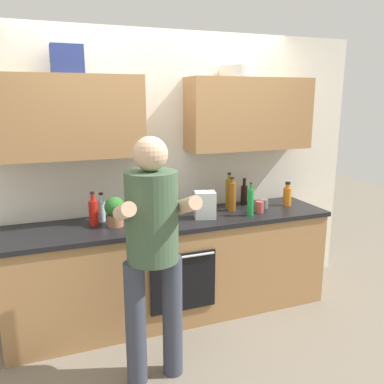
{
  "coord_description": "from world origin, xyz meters",
  "views": [
    {
      "loc": [
        -1.04,
        -3.15,
        1.93
      ],
      "look_at": [
        0.14,
        -0.1,
        1.15
      ],
      "focal_mm": 37.48,
      "sensor_mm": 36.0,
      "label": 1
    }
  ],
  "objects_px": {
    "bottle_wine": "(173,206)",
    "bottle_oil": "(229,193)",
    "bottle_juice": "(287,195)",
    "cup_tea": "(153,215)",
    "bottle_syrup": "(232,196)",
    "person_standing": "(153,243)",
    "bottle_soda": "(250,202)",
    "bottle_hotsauce": "(93,212)",
    "bottle_water": "(102,210)",
    "cup_ceramic": "(259,207)",
    "potted_herb": "(115,211)",
    "cup_stoneware": "(263,204)",
    "bottle_soy": "(244,194)",
    "grocery_bag_produce": "(205,205)"
  },
  "relations": [
    {
      "from": "bottle_soda",
      "to": "bottle_water",
      "type": "bearing_deg",
      "value": 166.11
    },
    {
      "from": "bottle_wine",
      "to": "bottle_soda",
      "type": "relative_size",
      "value": 1.04
    },
    {
      "from": "bottle_water",
      "to": "cup_ceramic",
      "type": "bearing_deg",
      "value": -10.48
    },
    {
      "from": "bottle_wine",
      "to": "cup_tea",
      "type": "xyz_separation_m",
      "value": [
        -0.15,
        0.09,
        -0.09
      ]
    },
    {
      "from": "bottle_hotsauce",
      "to": "cup_tea",
      "type": "bearing_deg",
      "value": -8.72
    },
    {
      "from": "bottle_wine",
      "to": "bottle_oil",
      "type": "bearing_deg",
      "value": 21.43
    },
    {
      "from": "bottle_syrup",
      "to": "bottle_oil",
      "type": "xyz_separation_m",
      "value": [
        0.03,
        0.12,
        0.0
      ]
    },
    {
      "from": "bottle_soy",
      "to": "bottle_oil",
      "type": "xyz_separation_m",
      "value": [
        -0.19,
        -0.04,
        0.04
      ]
    },
    {
      "from": "bottle_hotsauce",
      "to": "bottle_soda",
      "type": "distance_m",
      "value": 1.35
    },
    {
      "from": "bottle_wine",
      "to": "cup_tea",
      "type": "relative_size",
      "value": 3.06
    },
    {
      "from": "person_standing",
      "to": "bottle_oil",
      "type": "distance_m",
      "value": 1.39
    },
    {
      "from": "bottle_hotsauce",
      "to": "bottle_wine",
      "type": "relative_size",
      "value": 0.9
    },
    {
      "from": "potted_herb",
      "to": "bottle_soda",
      "type": "bearing_deg",
      "value": -6.49
    },
    {
      "from": "bottle_syrup",
      "to": "cup_stoneware",
      "type": "distance_m",
      "value": 0.34
    },
    {
      "from": "cup_tea",
      "to": "grocery_bag_produce",
      "type": "distance_m",
      "value": 0.46
    },
    {
      "from": "bottle_water",
      "to": "bottle_wine",
      "type": "distance_m",
      "value": 0.6
    },
    {
      "from": "person_standing",
      "to": "bottle_soda",
      "type": "xyz_separation_m",
      "value": [
        1.07,
        0.62,
        0.02
      ]
    },
    {
      "from": "grocery_bag_produce",
      "to": "cup_tea",
      "type": "bearing_deg",
      "value": 170.17
    },
    {
      "from": "bottle_syrup",
      "to": "cup_ceramic",
      "type": "distance_m",
      "value": 0.27
    },
    {
      "from": "cup_ceramic",
      "to": "cup_tea",
      "type": "bearing_deg",
      "value": 173.95
    },
    {
      "from": "bottle_syrup",
      "to": "bottle_juice",
      "type": "xyz_separation_m",
      "value": [
        0.58,
        -0.03,
        -0.04
      ]
    },
    {
      "from": "bottle_soy",
      "to": "bottle_oil",
      "type": "height_order",
      "value": "bottle_oil"
    },
    {
      "from": "bottle_syrup",
      "to": "cup_stoneware",
      "type": "bearing_deg",
      "value": -5.31
    },
    {
      "from": "bottle_oil",
      "to": "bottle_wine",
      "type": "bearing_deg",
      "value": -158.57
    },
    {
      "from": "bottle_hotsauce",
      "to": "grocery_bag_produce",
      "type": "height_order",
      "value": "bottle_hotsauce"
    },
    {
      "from": "bottle_juice",
      "to": "potted_herb",
      "type": "distance_m",
      "value": 1.68
    },
    {
      "from": "bottle_wine",
      "to": "bottle_juice",
      "type": "xyz_separation_m",
      "value": [
        1.21,
        0.11,
        -0.04
      ]
    },
    {
      "from": "bottle_syrup",
      "to": "cup_tea",
      "type": "relative_size",
      "value": 3.12
    },
    {
      "from": "cup_stoneware",
      "to": "bottle_soy",
      "type": "bearing_deg",
      "value": 120.17
    },
    {
      "from": "bottle_syrup",
      "to": "bottle_hotsauce",
      "type": "relative_size",
      "value": 1.14
    },
    {
      "from": "cup_ceramic",
      "to": "cup_stoneware",
      "type": "xyz_separation_m",
      "value": [
        0.12,
        0.12,
        -0.01
      ]
    },
    {
      "from": "person_standing",
      "to": "bottle_soy",
      "type": "relative_size",
      "value": 6.54
    },
    {
      "from": "person_standing",
      "to": "bottle_syrup",
      "type": "bearing_deg",
      "value": 40.08
    },
    {
      "from": "bottle_water",
      "to": "bottle_oil",
      "type": "relative_size",
      "value": 0.74
    },
    {
      "from": "bottle_water",
      "to": "bottle_soy",
      "type": "relative_size",
      "value": 0.95
    },
    {
      "from": "bottle_soy",
      "to": "bottle_soda",
      "type": "distance_m",
      "value": 0.39
    },
    {
      "from": "bottle_oil",
      "to": "bottle_soda",
      "type": "xyz_separation_m",
      "value": [
        0.05,
        -0.32,
        -0.02
      ]
    },
    {
      "from": "cup_ceramic",
      "to": "grocery_bag_produce",
      "type": "distance_m",
      "value": 0.53
    },
    {
      "from": "bottle_soy",
      "to": "potted_herb",
      "type": "relative_size",
      "value": 1.06
    },
    {
      "from": "cup_ceramic",
      "to": "potted_herb",
      "type": "xyz_separation_m",
      "value": [
        -1.3,
        0.08,
        0.08
      ]
    },
    {
      "from": "bottle_soy",
      "to": "cup_ceramic",
      "type": "height_order",
      "value": "bottle_soy"
    },
    {
      "from": "bottle_soda",
      "to": "bottle_juice",
      "type": "xyz_separation_m",
      "value": [
        0.5,
        0.18,
        -0.02
      ]
    },
    {
      "from": "person_standing",
      "to": "bottle_water",
      "type": "xyz_separation_m",
      "value": [
        -0.19,
        0.93,
        -0.0
      ]
    },
    {
      "from": "cup_ceramic",
      "to": "potted_herb",
      "type": "height_order",
      "value": "potted_herb"
    },
    {
      "from": "bottle_water",
      "to": "grocery_bag_produce",
      "type": "xyz_separation_m",
      "value": [
        0.85,
        -0.23,
        0.02
      ]
    },
    {
      "from": "bottle_juice",
      "to": "cup_tea",
      "type": "distance_m",
      "value": 1.35
    },
    {
      "from": "bottle_juice",
      "to": "bottle_oil",
      "type": "bearing_deg",
      "value": 165.39
    },
    {
      "from": "bottle_oil",
      "to": "person_standing",
      "type": "bearing_deg",
      "value": -137.0
    },
    {
      "from": "bottle_oil",
      "to": "cup_stoneware",
      "type": "distance_m",
      "value": 0.34
    },
    {
      "from": "cup_stoneware",
      "to": "cup_tea",
      "type": "xyz_separation_m",
      "value": [
        -1.09,
        -0.02,
        0.01
      ]
    }
  ]
}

